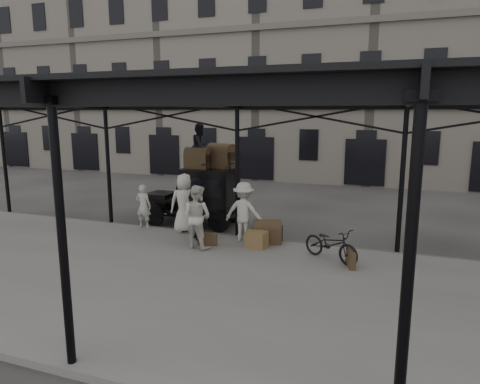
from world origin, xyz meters
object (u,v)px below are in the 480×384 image
(steamer_trunk_roof_near, at_px, (197,159))
(taxi, at_px, (203,194))
(porter_left, at_px, (144,206))
(bicycle, at_px, (331,244))
(porter_official, at_px, (197,209))
(steamer_trunk_platform, at_px, (267,233))

(steamer_trunk_roof_near, bearing_deg, taxi, 72.16)
(porter_left, height_order, bicycle, porter_left)
(taxi, relative_size, porter_official, 1.82)
(bicycle, bearing_deg, steamer_trunk_roof_near, 94.08)
(porter_left, height_order, steamer_trunk_roof_near, steamer_trunk_roof_near)
(taxi, distance_m, bicycle, 5.81)
(steamer_trunk_roof_near, bearing_deg, bicycle, -25.09)
(taxi, xyz_separation_m, steamer_trunk_roof_near, (-0.08, -0.25, 1.29))
(bicycle, bearing_deg, taxi, 91.52)
(porter_left, height_order, steamer_trunk_platform, porter_left)
(porter_left, distance_m, porter_official, 2.47)
(taxi, height_order, steamer_trunk_platform, taxi)
(porter_left, xyz_separation_m, steamer_trunk_roof_near, (1.52, 1.27, 1.57))
(porter_official, xyz_separation_m, bicycle, (4.34, -0.56, -0.54))
(taxi, xyz_separation_m, porter_official, (0.77, -2.15, -0.05))
(porter_left, bearing_deg, taxi, -138.42)
(porter_official, height_order, bicycle, porter_official)
(taxi, distance_m, porter_official, 2.28)
(porter_left, bearing_deg, steamer_trunk_platform, 175.01)
(taxi, distance_m, steamer_trunk_roof_near, 1.32)
(bicycle, relative_size, steamer_trunk_platform, 2.05)
(taxi, bearing_deg, steamer_trunk_roof_near, -108.07)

